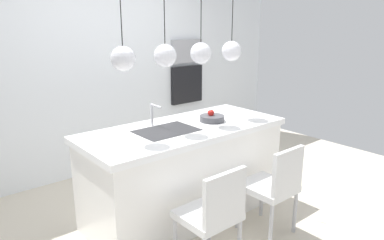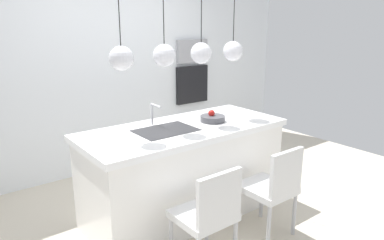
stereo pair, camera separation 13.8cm
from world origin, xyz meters
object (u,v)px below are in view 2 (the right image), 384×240
Objects in this scene: microwave at (192,51)px; chair_middle at (272,186)px; oven at (192,84)px; chair_near at (208,213)px; fruit_bowl at (213,118)px.

microwave reaches higher than chair_middle.
oven is at bearing 0.00° from microwave.
chair_near is at bearing 179.82° from chair_middle.
oven is at bearing 68.97° from chair_middle.
fruit_bowl is 0.29× the size of chair_middle.
microwave reaches higher than chair_near.
fruit_bowl is 0.91m from chair_middle.
fruit_bowl is 0.30× the size of chair_near.
microwave is at bearing 58.99° from fruit_bowl.
chair_middle is (0.75, -0.00, 0.00)m from chair_near.
oven is (0.96, 1.60, 0.04)m from fruit_bowl.
oven is 2.60m from chair_middle.
microwave is 2.75m from chair_middle.
microwave is (0.96, 1.60, 0.54)m from fruit_bowl.
fruit_bowl is at bearing -121.01° from microwave.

